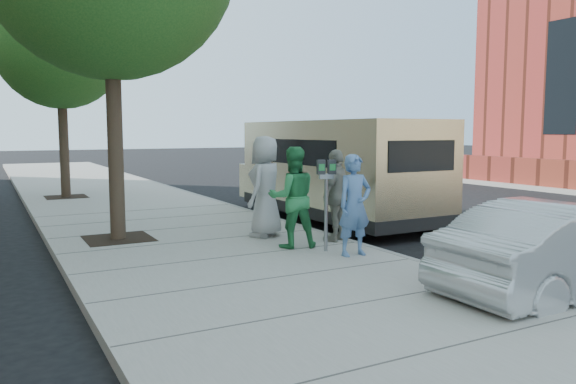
# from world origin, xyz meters

# --- Properties ---
(ground) EXTENTS (120.00, 120.00, 0.00)m
(ground) POSITION_xyz_m (0.00, 0.00, 0.00)
(ground) COLOR black
(ground) RESTS_ON ground
(sidewalk) EXTENTS (5.00, 60.00, 0.15)m
(sidewalk) POSITION_xyz_m (-1.00, 0.00, 0.07)
(sidewalk) COLOR gray
(sidewalk) RESTS_ON ground
(curb_face) EXTENTS (0.12, 60.00, 0.16)m
(curb_face) POSITION_xyz_m (1.44, 0.00, 0.07)
(curb_face) COLOR gray
(curb_face) RESTS_ON ground
(tree_far) EXTENTS (3.92, 3.80, 6.49)m
(tree_far) POSITION_xyz_m (-2.25, 10.00, 4.88)
(tree_far) COLOR black
(tree_far) RESTS_ON sidewalk
(parking_meter) EXTENTS (0.33, 0.20, 1.54)m
(parking_meter) POSITION_xyz_m (0.55, -0.36, 1.26)
(parking_meter) COLOR gray
(parking_meter) RESTS_ON sidewalk
(van) EXTENTS (2.20, 6.47, 2.39)m
(van) POSITION_xyz_m (2.92, 3.03, 1.27)
(van) COLOR tan
(van) RESTS_ON ground
(sedan) EXTENTS (3.86, 1.38, 1.27)m
(sedan) POSITION_xyz_m (2.14, -3.69, 0.63)
(sedan) COLOR #ADB0B4
(sedan) RESTS_ON ground
(person_officer) EXTENTS (0.61, 0.41, 1.64)m
(person_officer) POSITION_xyz_m (0.78, -0.87, 0.97)
(person_officer) COLOR #5279AE
(person_officer) RESTS_ON sidewalk
(person_green_shirt) EXTENTS (0.99, 0.86, 1.74)m
(person_green_shirt) POSITION_xyz_m (0.21, 0.17, 1.02)
(person_green_shirt) COLOR #2B8447
(person_green_shirt) RESTS_ON sidewalk
(person_gray_shirt) EXTENTS (1.11, 1.07, 1.92)m
(person_gray_shirt) POSITION_xyz_m (0.25, 1.32, 1.11)
(person_gray_shirt) COLOR #A7A7A9
(person_gray_shirt) RESTS_ON sidewalk
(person_striped_polo) EXTENTS (1.05, 0.87, 1.68)m
(person_striped_polo) POSITION_xyz_m (1.20, 0.31, 0.99)
(person_striped_polo) COLOR gray
(person_striped_polo) RESTS_ON sidewalk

